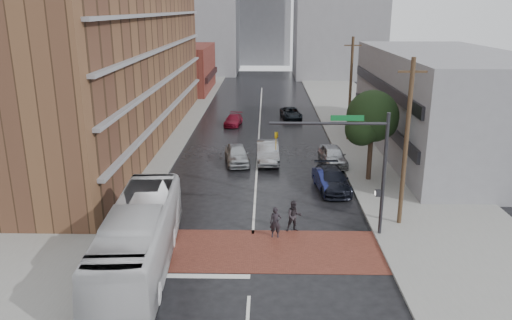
{
  "coord_description": "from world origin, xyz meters",
  "views": [
    {
      "loc": [
        0.73,
        -23.87,
        12.59
      ],
      "look_at": [
        0.12,
        5.78,
        3.5
      ],
      "focal_mm": 35.0,
      "sensor_mm": 36.0,
      "label": 1
    }
  ],
  "objects_px": {
    "car_travel_b": "(268,152)",
    "car_parked_far": "(333,155)",
    "transit_bus": "(139,238)",
    "suv_travel": "(291,113)",
    "car_travel_a": "(237,154)",
    "car_parked_near": "(328,180)",
    "pedestrian_a": "(276,223)",
    "car_parked_mid": "(332,180)",
    "car_travel_c": "(233,120)",
    "pedestrian_b": "(294,216)"
  },
  "relations": [
    {
      "from": "pedestrian_b",
      "to": "car_parked_mid",
      "type": "relative_size",
      "value": 0.36
    },
    {
      "from": "pedestrian_b",
      "to": "car_parked_near",
      "type": "xyz_separation_m",
      "value": [
        2.8,
        7.0,
        -0.22
      ]
    },
    {
      "from": "car_travel_b",
      "to": "car_parked_near",
      "type": "bearing_deg",
      "value": -59.16
    },
    {
      "from": "car_travel_b",
      "to": "car_parked_far",
      "type": "relative_size",
      "value": 1.11
    },
    {
      "from": "pedestrian_b",
      "to": "car_parked_near",
      "type": "distance_m",
      "value": 7.54
    },
    {
      "from": "car_travel_c",
      "to": "car_parked_near",
      "type": "bearing_deg",
      "value": -61.99
    },
    {
      "from": "car_travel_b",
      "to": "car_travel_c",
      "type": "relative_size",
      "value": 1.27
    },
    {
      "from": "pedestrian_a",
      "to": "car_travel_c",
      "type": "height_order",
      "value": "pedestrian_a"
    },
    {
      "from": "car_travel_c",
      "to": "suv_travel",
      "type": "bearing_deg",
      "value": 34.97
    },
    {
      "from": "transit_bus",
      "to": "car_travel_a",
      "type": "bearing_deg",
      "value": 74.38
    },
    {
      "from": "car_travel_b",
      "to": "car_parked_far",
      "type": "height_order",
      "value": "car_travel_b"
    },
    {
      "from": "car_travel_b",
      "to": "suv_travel",
      "type": "xyz_separation_m",
      "value": [
        2.79,
        17.26,
        -0.21
      ]
    },
    {
      "from": "transit_bus",
      "to": "car_travel_c",
      "type": "distance_m",
      "value": 32.16
    },
    {
      "from": "car_travel_a",
      "to": "car_parked_far",
      "type": "bearing_deg",
      "value": -9.97
    },
    {
      "from": "car_travel_c",
      "to": "car_parked_mid",
      "type": "xyz_separation_m",
      "value": [
        8.41,
        -20.43,
        0.16
      ]
    },
    {
      "from": "car_travel_b",
      "to": "car_parked_mid",
      "type": "relative_size",
      "value": 1.0
    },
    {
      "from": "car_travel_c",
      "to": "car_parked_mid",
      "type": "height_order",
      "value": "car_parked_mid"
    },
    {
      "from": "pedestrian_b",
      "to": "car_parked_near",
      "type": "bearing_deg",
      "value": 57.68
    },
    {
      "from": "suv_travel",
      "to": "car_parked_mid",
      "type": "relative_size",
      "value": 0.89
    },
    {
      "from": "car_travel_c",
      "to": "car_parked_near",
      "type": "distance_m",
      "value": 21.99
    },
    {
      "from": "pedestrian_b",
      "to": "car_travel_b",
      "type": "xyz_separation_m",
      "value": [
        -1.53,
        13.77,
        -0.07
      ]
    },
    {
      "from": "car_travel_a",
      "to": "car_travel_b",
      "type": "bearing_deg",
      "value": 4.14
    },
    {
      "from": "car_parked_mid",
      "to": "suv_travel",
      "type": "bearing_deg",
      "value": 90.27
    },
    {
      "from": "car_travel_a",
      "to": "car_parked_near",
      "type": "distance_m",
      "value": 9.27
    },
    {
      "from": "pedestrian_a",
      "to": "car_parked_near",
      "type": "xyz_separation_m",
      "value": [
        3.9,
        7.84,
        -0.19
      ]
    },
    {
      "from": "car_travel_a",
      "to": "suv_travel",
      "type": "xyz_separation_m",
      "value": [
        5.37,
        17.85,
        -0.15
      ]
    },
    {
      "from": "suv_travel",
      "to": "car_parked_near",
      "type": "distance_m",
      "value": 24.08
    },
    {
      "from": "pedestrian_b",
      "to": "car_travel_c",
      "type": "relative_size",
      "value": 0.45
    },
    {
      "from": "pedestrian_b",
      "to": "car_travel_a",
      "type": "xyz_separation_m",
      "value": [
        -4.1,
        13.18,
        -0.14
      ]
    },
    {
      "from": "car_parked_mid",
      "to": "car_parked_far",
      "type": "bearing_deg",
      "value": 78.26
    },
    {
      "from": "car_travel_a",
      "to": "car_travel_c",
      "type": "bearing_deg",
      "value": 86.17
    },
    {
      "from": "pedestrian_b",
      "to": "car_parked_far",
      "type": "height_order",
      "value": "pedestrian_b"
    },
    {
      "from": "car_parked_far",
      "to": "car_parked_mid",
      "type": "bearing_deg",
      "value": -102.69
    },
    {
      "from": "car_parked_mid",
      "to": "car_parked_far",
      "type": "xyz_separation_m",
      "value": [
        0.81,
        6.0,
        0.04
      ]
    },
    {
      "from": "car_parked_near",
      "to": "car_travel_b",
      "type": "bearing_deg",
      "value": 115.46
    },
    {
      "from": "transit_bus",
      "to": "suv_travel",
      "type": "xyz_separation_m",
      "value": [
        9.16,
        35.63,
        -1.04
      ]
    },
    {
      "from": "car_travel_b",
      "to": "car_travel_c",
      "type": "bearing_deg",
      "value": 103.72
    },
    {
      "from": "pedestrian_b",
      "to": "car_travel_b",
      "type": "bearing_deg",
      "value": 85.83
    },
    {
      "from": "transit_bus",
      "to": "car_parked_near",
      "type": "distance_m",
      "value": 15.81
    },
    {
      "from": "pedestrian_a",
      "to": "car_travel_c",
      "type": "xyz_separation_m",
      "value": [
        -4.22,
        28.28,
        -0.31
      ]
    },
    {
      "from": "car_travel_b",
      "to": "car_parked_far",
      "type": "bearing_deg",
      "value": -9.81
    },
    {
      "from": "transit_bus",
      "to": "car_parked_near",
      "type": "bearing_deg",
      "value": 43.74
    },
    {
      "from": "car_travel_b",
      "to": "car_parked_mid",
      "type": "distance_m",
      "value": 8.2
    },
    {
      "from": "car_parked_mid",
      "to": "car_travel_c",
      "type": "bearing_deg",
      "value": 108.29
    },
    {
      "from": "pedestrian_a",
      "to": "car_parked_near",
      "type": "bearing_deg",
      "value": 66.91
    },
    {
      "from": "suv_travel",
      "to": "car_parked_mid",
      "type": "distance_m",
      "value": 24.1
    },
    {
      "from": "transit_bus",
      "to": "suv_travel",
      "type": "bearing_deg",
      "value": 72.0
    },
    {
      "from": "pedestrian_b",
      "to": "car_travel_a",
      "type": "bearing_deg",
      "value": 96.8
    },
    {
      "from": "car_travel_b",
      "to": "car_parked_near",
      "type": "height_order",
      "value": "car_travel_b"
    },
    {
      "from": "car_travel_c",
      "to": "suv_travel",
      "type": "height_order",
      "value": "suv_travel"
    }
  ]
}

